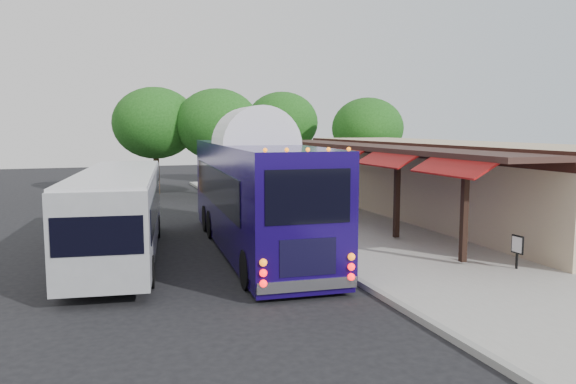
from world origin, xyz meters
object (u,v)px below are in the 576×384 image
object	(u,v)px
coach_bus	(255,189)
ped_b	(307,199)
city_bus	(119,210)
sign_board	(517,246)
ped_c	(308,192)
ped_a	(303,210)
ped_d	(286,185)

from	to	relation	value
coach_bus	ped_b	distance (m)	6.22
coach_bus	city_bus	xyz separation A→B (m)	(-4.53, 0.22, -0.54)
coach_bus	sign_board	bearing A→B (deg)	-37.83
city_bus	ped_c	distance (m)	11.49
ped_a	ped_d	xyz separation A→B (m)	(2.65, 9.85, -0.06)
coach_bus	ped_d	world-z (taller)	coach_bus
coach_bus	ped_c	xyz separation A→B (m)	(4.66, 7.09, -1.06)
ped_a	ped_b	bearing A→B (deg)	74.29
ped_b	ped_d	distance (m)	6.27
ped_a	ped_c	bearing A→B (deg)	74.72
city_bus	ped_a	distance (m)	6.82
city_bus	ped_a	xyz separation A→B (m)	(6.74, 0.93, -0.47)
ped_a	sign_board	bearing A→B (deg)	-51.13
coach_bus	ped_a	size ratio (longest dim) A/B	6.46
sign_board	coach_bus	bearing A→B (deg)	136.03
coach_bus	sign_board	world-z (taller)	coach_bus
city_bus	ped_a	bearing A→B (deg)	15.18
city_bus	ped_b	bearing A→B (deg)	36.40
ped_a	sign_board	size ratio (longest dim) A/B	1.95
coach_bus	sign_board	xyz separation A→B (m)	(6.37, -5.61, -1.30)
coach_bus	ped_d	size ratio (longest dim) A/B	6.91
ped_b	sign_board	bearing A→B (deg)	123.49
ped_c	sign_board	world-z (taller)	ped_c
city_bus	sign_board	size ratio (longest dim) A/B	10.96
coach_bus	ped_d	bearing A→B (deg)	69.72
coach_bus	city_bus	distance (m)	4.57
coach_bus	ped_a	distance (m)	2.68
ped_b	ped_c	xyz separation A→B (m)	(0.90, 2.26, 0.04)
ped_a	city_bus	bearing A→B (deg)	-164.95
ped_d	coach_bus	bearing A→B (deg)	61.78
coach_bus	ped_b	bearing A→B (deg)	55.64
city_bus	ped_d	size ratio (longest dim) A/B	6.02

